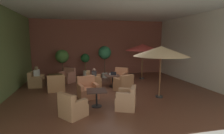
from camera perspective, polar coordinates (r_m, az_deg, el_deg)
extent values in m
cube|color=brown|center=(8.85, 0.61, -7.76)|extent=(9.85, 8.96, 0.02)
cube|color=brown|center=(12.87, -3.73, 6.37)|extent=(9.85, 0.08, 3.99)
cube|color=olive|center=(8.84, -32.10, 4.12)|extent=(0.08, 8.96, 3.99)
cube|color=silver|center=(10.70, 27.18, 5.02)|extent=(0.08, 8.96, 3.99)
cube|color=silver|center=(8.64, 0.66, 18.82)|extent=(9.85, 8.96, 0.06)
cylinder|color=black|center=(9.53, 0.17, -6.44)|extent=(0.39, 0.39, 0.02)
cylinder|color=black|center=(9.46, 0.17, -4.75)|extent=(0.07, 0.07, 0.60)
cube|color=#462C21|center=(9.39, 0.18, -2.85)|extent=(0.85, 0.85, 0.03)
cube|color=#BE7752|center=(10.36, 2.57, -4.10)|extent=(1.13, 1.12, 0.42)
cube|color=#BE7752|center=(10.56, 3.25, -1.42)|extent=(0.75, 0.64, 0.47)
cube|color=#BE7752|center=(10.14, 4.19, -2.59)|extent=(0.50, 0.58, 0.21)
cube|color=#BE7752|center=(10.39, 0.83, -2.29)|extent=(0.50, 0.58, 0.21)
cube|color=#BB7E52|center=(9.45, -5.89, -5.37)|extent=(0.90, 0.91, 0.42)
cube|color=#BB7E52|center=(9.37, -7.84, -2.82)|extent=(0.28, 0.83, 0.44)
cube|color=#BB7E52|center=(9.71, -5.61, -3.06)|extent=(0.64, 0.22, 0.22)
cube|color=#BB7E52|center=(9.05, -5.69, -3.92)|extent=(0.64, 0.22, 0.22)
cube|color=tan|center=(8.67, 3.68, -6.52)|extent=(0.95, 0.98, 0.45)
cube|color=tan|center=(8.33, 4.93, -4.11)|extent=(0.74, 0.41, 0.41)
cube|color=tan|center=(8.47, 1.95, -4.54)|extent=(0.35, 0.63, 0.22)
cube|color=tan|center=(8.79, 5.06, -4.09)|extent=(0.35, 0.63, 0.22)
cylinder|color=black|center=(6.79, -5.10, -12.76)|extent=(0.40, 0.40, 0.02)
cylinder|color=black|center=(6.69, -5.13, -10.44)|extent=(0.07, 0.07, 0.60)
cube|color=#3D261F|center=(6.59, -5.17, -7.82)|extent=(0.76, 0.76, 0.03)
cube|color=#C17856|center=(7.72, -7.96, -8.46)|extent=(0.95, 0.93, 0.45)
cube|color=#C17856|center=(7.88, -8.68, -4.65)|extent=(0.82, 0.34, 0.47)
cube|color=#C17856|center=(7.70, -5.56, -6.03)|extent=(0.27, 0.62, 0.18)
cube|color=#C17856|center=(7.51, -10.34, -6.49)|extent=(0.27, 0.62, 0.18)
cube|color=tan|center=(6.01, -12.61, -13.90)|extent=(1.01, 1.00, 0.40)
cube|color=tan|center=(5.70, -14.97, -10.74)|extent=(0.58, 0.64, 0.44)
cube|color=tan|center=(6.13, -14.10, -10.49)|extent=(0.53, 0.48, 0.20)
cube|color=tan|center=(5.73, -10.58, -11.76)|extent=(0.53, 0.48, 0.20)
cube|color=tan|center=(6.51, 4.58, -11.68)|extent=(0.94, 0.97, 0.45)
cube|color=tan|center=(6.35, 7.11, -8.28)|extent=(0.44, 0.76, 0.38)
cube|color=tan|center=(6.11, 3.93, -9.59)|extent=(0.56, 0.35, 0.24)
cube|color=tan|center=(6.69, 4.58, -7.99)|extent=(0.56, 0.35, 0.24)
cylinder|color=black|center=(10.15, -18.21, -5.94)|extent=(0.39, 0.39, 0.02)
cylinder|color=black|center=(10.08, -18.29, -4.35)|extent=(0.07, 0.07, 0.60)
cube|color=#453115|center=(10.02, -18.38, -2.57)|extent=(0.78, 0.78, 0.03)
cube|color=#B8765F|center=(10.79, -14.74, -3.81)|extent=(1.09, 1.08, 0.44)
cube|color=#B8765F|center=(10.92, -13.83, -1.32)|extent=(0.73, 0.62, 0.42)
cube|color=#B8765F|center=(10.49, -13.60, -2.27)|extent=(0.47, 0.55, 0.22)
cube|color=#B8765F|center=(10.91, -16.24, -1.97)|extent=(0.47, 0.55, 0.22)
cube|color=tan|center=(10.34, -23.48, -4.84)|extent=(0.80, 0.86, 0.42)
cube|color=tan|center=(10.34, -25.11, -2.60)|extent=(0.23, 0.81, 0.41)
cube|color=tan|center=(10.57, -22.87, -2.78)|extent=(0.58, 0.19, 0.21)
cube|color=tan|center=(9.96, -23.91, -3.51)|extent=(0.58, 0.19, 0.21)
cube|color=tan|center=(9.17, -18.00, -6.13)|extent=(0.91, 0.83, 0.44)
cube|color=tan|center=(8.80, -18.03, -3.91)|extent=(0.83, 0.28, 0.41)
cube|color=tan|center=(9.13, -20.23, -4.26)|extent=(0.22, 0.58, 0.20)
cube|color=tan|center=(9.16, -15.98, -4.02)|extent=(0.22, 0.58, 0.20)
cylinder|color=#2D2D2D|center=(11.68, 9.82, -3.62)|extent=(0.32, 0.32, 0.08)
cylinder|color=brown|center=(11.50, 9.95, 1.67)|extent=(0.06, 0.06, 2.25)
cone|color=#C7413C|center=(11.43, 10.08, 6.46)|extent=(2.29, 2.29, 0.43)
cylinder|color=#2D2D2D|center=(8.06, 15.32, -9.35)|extent=(0.32, 0.32, 0.08)
cylinder|color=brown|center=(7.80, 15.63, -1.85)|extent=(0.06, 0.06, 2.22)
cone|color=#DDB889|center=(7.70, 15.91, 5.07)|extent=(2.37, 2.37, 0.43)
cylinder|color=#AB5F4D|center=(12.22, -15.94, -2.63)|extent=(0.47, 0.47, 0.36)
cylinder|color=brown|center=(12.13, -16.04, -0.10)|extent=(0.06, 0.06, 0.74)
sphere|color=#4D833B|center=(12.05, -16.19, 3.42)|extent=(0.89, 0.89, 0.89)
cylinder|color=silver|center=(11.86, -2.39, -2.74)|extent=(0.41, 0.41, 0.32)
cylinder|color=brown|center=(11.75, -2.41, 0.48)|extent=(0.06, 0.06, 1.03)
sphere|color=#26603E|center=(11.65, -2.44, 4.79)|extent=(0.88, 0.88, 0.88)
cylinder|color=silver|center=(12.29, -8.76, -2.19)|extent=(0.34, 0.34, 0.42)
cylinder|color=brown|center=(12.20, -8.82, 0.25)|extent=(0.06, 0.06, 0.63)
sphere|color=#22592C|center=(12.14, -8.88, 2.95)|extent=(0.62, 0.62, 0.62)
cube|color=silver|center=(10.25, -23.63, -2.29)|extent=(0.27, 0.34, 0.52)
sphere|color=olive|center=(10.19, -23.75, -0.37)|extent=(0.20, 0.20, 0.20)
cube|color=#363436|center=(9.36, -5.93, -2.81)|extent=(0.29, 0.40, 0.44)
sphere|color=#7D5A4C|center=(9.31, -5.96, -0.99)|extent=(0.18, 0.18, 0.18)
cylinder|color=white|center=(9.45, -0.67, -2.33)|extent=(0.08, 0.08, 0.11)
cube|color=#9EA0A5|center=(9.45, 0.53, -2.64)|extent=(0.36, 0.31, 0.01)
cube|color=black|center=(9.32, 0.46, -2.17)|extent=(0.30, 0.11, 0.19)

